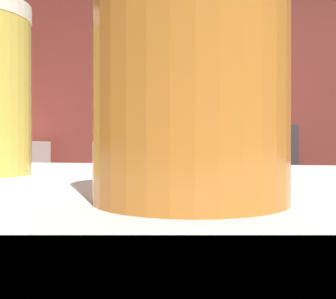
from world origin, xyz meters
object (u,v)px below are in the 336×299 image
bartender (223,150)px  mixing_bowl (205,175)px  chefs_knife (291,182)px  mini_fridge (8,201)px  pint_glass_far (190,52)px  bottle_vinegar (262,119)px  bottle_olive_oil (221,116)px

bartender → mixing_bowl: size_ratio=9.50×
bartender → chefs_knife: 0.52m
mini_fridge → mixing_bowl: bearing=-30.0°
pint_glass_far → mini_fridge: bearing=126.8°
bartender → mixing_bowl: 0.54m
bartender → pint_glass_far: 1.25m
mixing_bowl → pint_glass_far: bearing=-83.3°
mixing_bowl → pint_glass_far: (0.21, -1.76, 0.18)m
pint_glass_far → bottle_vinegar: bottle_vinegar is taller
bartender → chefs_knife: size_ratio=7.44×
pint_glass_far → bottle_vinegar: (0.11, 3.12, 0.20)m
chefs_knife → bottle_olive_oil: bearing=97.7°
bottle_olive_oil → bottle_vinegar: bottle_olive_oil is taller
bartender → pint_glass_far: bartender is taller
mini_fridge → pint_glass_far: bearing=-53.2°
chefs_knife → bottle_vinegar: 1.53m
mini_fridge → pint_glass_far: 3.65m
mixing_bowl → pint_glass_far: pint_glass_far is taller
bartender → mixing_bowl: bearing=8.1°
pint_glass_far → bottle_olive_oil: size_ratio=0.52×
bartender → bottle_vinegar: (0.19, 1.87, 0.25)m
mini_fridge → chefs_knife: size_ratio=4.60×
bottle_olive_oil → bottle_vinegar: bearing=6.9°
bottle_olive_oil → bartender: bearing=-85.2°
mini_fridge → bottle_olive_oil: size_ratio=4.50×
mini_fridge → mixing_bowl: mini_fridge is taller
mixing_bowl → bottle_vinegar: bearing=76.8°
pint_glass_far → bottle_olive_oil: bearing=94.3°
mini_fridge → bottle_olive_oil: (1.93, 0.19, 0.76)m
mini_fridge → bottle_vinegar: bottle_vinegar is taller
mini_fridge → chefs_knife: (2.36, -1.23, 0.34)m
bartender → bottle_olive_oil: 1.86m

